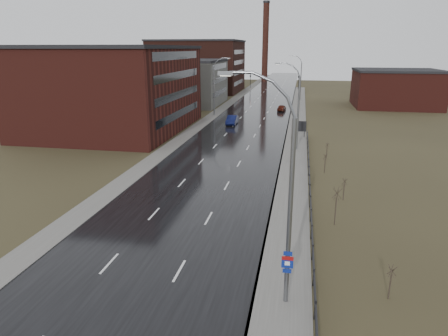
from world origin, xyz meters
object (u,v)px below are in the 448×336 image
at_px(billboard, 300,127).
at_px(car_near, 232,120).
at_px(streetlight_main, 284,197).
at_px(car_far, 282,108).

bearing_deg(billboard, car_near, 142.49).
distance_m(streetlight_main, car_near, 52.33).
height_order(streetlight_main, car_far, streetlight_main).
relative_size(car_near, car_far, 1.22).
bearing_deg(car_near, streetlight_main, -78.50).
distance_m(streetlight_main, car_far, 68.77).
xyz_separation_m(billboard, car_far, (-4.01, 26.76, -1.07)).
height_order(car_near, car_far, car_near).
distance_m(car_near, car_far, 19.32).
xyz_separation_m(car_near, car_far, (7.86, 17.65, -0.12)).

